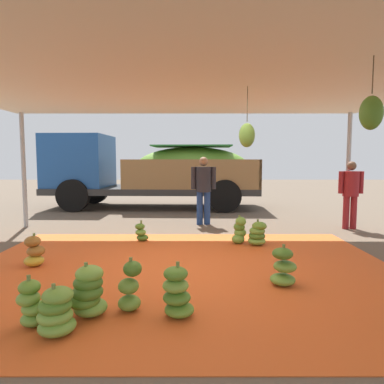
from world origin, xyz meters
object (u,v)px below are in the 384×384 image
banana_bunch_5 (177,293)px  banana_bunch_4 (130,288)px  banana_bunch_7 (56,312)px  cargo_truck_main (149,170)px  banana_bunch_10 (283,268)px  banana_bunch_3 (257,234)px  banana_bunch_0 (239,231)px  banana_bunch_11 (141,233)px  banana_bunch_1 (32,305)px  banana_bunch_2 (34,252)px  banana_bunch_9 (88,293)px  worker_0 (203,185)px  worker_1 (351,190)px

banana_bunch_5 → banana_bunch_4: bearing=165.9°
banana_bunch_7 → cargo_truck_main: 8.59m
banana_bunch_7 → banana_bunch_10: bearing=27.4°
banana_bunch_3 → banana_bunch_7: (-2.44, -3.31, -0.00)m
banana_bunch_4 → cargo_truck_main: 8.14m
banana_bunch_0 → banana_bunch_4: banana_bunch_4 is taller
banana_bunch_11 → cargo_truck_main: size_ratio=0.06×
banana_bunch_1 → banana_bunch_2: bearing=113.7°
banana_bunch_5 → banana_bunch_9: (-0.90, -0.00, 0.01)m
banana_bunch_2 → banana_bunch_11: banana_bunch_2 is taller
banana_bunch_7 → banana_bunch_11: banana_bunch_7 is taller
banana_bunch_2 → worker_0: bearing=52.3°
banana_bunch_0 → banana_bunch_3: banana_bunch_0 is taller
banana_bunch_10 → worker_1: 4.47m
banana_bunch_10 → cargo_truck_main: 7.81m
banana_bunch_2 → banana_bunch_10: banana_bunch_10 is taller
banana_bunch_11 → cargo_truck_main: 5.01m
banana_bunch_4 → cargo_truck_main: cargo_truck_main is taller
worker_0 → worker_1: worker_0 is taller
banana_bunch_7 → worker_0: bearing=74.5°
banana_bunch_3 → worker_0: size_ratio=0.29×
banana_bunch_10 → cargo_truck_main: cargo_truck_main is taller
cargo_truck_main → banana_bunch_3: bearing=-63.1°
banana_bunch_5 → banana_bunch_10: bearing=33.7°
cargo_truck_main → banana_bunch_7: bearing=-88.6°
banana_bunch_0 → banana_bunch_7: bearing=-121.7°
worker_1 → cargo_truck_main: bearing=144.3°
worker_1 → banana_bunch_5: bearing=-129.9°
banana_bunch_0 → cargo_truck_main: 5.68m
banana_bunch_9 → banana_bunch_11: (0.06, 3.29, -0.09)m
banana_bunch_4 → banana_bunch_10: banana_bunch_4 is taller
banana_bunch_4 → cargo_truck_main: (-0.79, 8.04, 1.01)m
banana_bunch_5 → worker_1: 5.93m
banana_bunch_3 → banana_bunch_5: banana_bunch_5 is taller
banana_bunch_3 → banana_bunch_4: (-1.86, -2.82, 0.04)m
banana_bunch_2 → banana_bunch_11: (1.36, 1.62, -0.05)m
banana_bunch_9 → banana_bunch_10: bearing=21.6°
worker_1 → banana_bunch_1: bearing=-137.4°
banana_bunch_10 → banana_bunch_4: bearing=-157.5°
banana_bunch_10 → worker_0: 4.37m
banana_bunch_10 → cargo_truck_main: size_ratio=0.08×
banana_bunch_2 → banana_bunch_3: 3.78m
banana_bunch_5 → worker_1: bearing=50.1°
banana_bunch_5 → banana_bunch_7: banana_bunch_5 is taller
banana_bunch_2 → banana_bunch_7: 2.33m
banana_bunch_0 → banana_bunch_2: bearing=-156.6°
banana_bunch_0 → banana_bunch_3: (0.31, -0.14, -0.03)m
banana_bunch_0 → banana_bunch_10: size_ratio=1.02×
banana_bunch_9 → cargo_truck_main: bearing=92.7°
banana_bunch_7 → worker_1: worker_1 is taller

